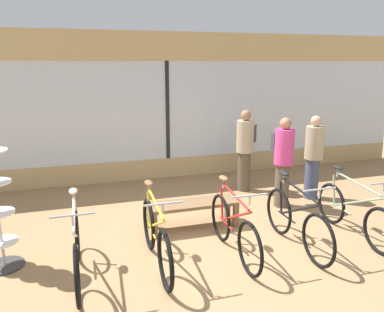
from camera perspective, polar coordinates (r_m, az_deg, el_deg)
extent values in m
plane|color=#99754C|center=(5.42, 5.53, -14.23)|extent=(24.00, 24.00, 0.00)
cube|color=tan|center=(8.60, -3.65, -1.72)|extent=(12.00, 0.08, 0.45)
cube|color=silver|center=(8.34, -3.79, 6.90)|extent=(12.00, 0.04, 2.15)
cube|color=tan|center=(8.28, -3.95, 16.39)|extent=(12.00, 0.08, 0.60)
cube|color=black|center=(8.31, -3.75, 6.88)|extent=(0.08, 0.02, 2.15)
torus|color=black|center=(5.31, -17.13, -11.28)|extent=(0.04, 0.69, 0.69)
torus|color=black|center=(4.38, -17.11, -17.02)|extent=(0.04, 0.69, 0.69)
cylinder|color=beige|center=(4.70, -17.33, -11.51)|extent=(0.03, 0.98, 0.51)
cylinder|color=beige|center=(5.18, -17.32, -9.06)|extent=(0.03, 0.11, 0.49)
cylinder|color=beige|center=(4.62, -17.58, -8.27)|extent=(0.03, 0.91, 0.10)
cylinder|color=beige|center=(5.10, -17.12, -12.39)|extent=(0.03, 0.47, 0.03)
cylinder|color=#B2B2B7|center=(5.03, -17.58, -5.98)|extent=(0.02, 0.02, 0.14)
ellipsoid|color=#B2A893|center=(5.00, -17.65, -5.12)|extent=(0.11, 0.22, 0.06)
cylinder|color=#B2B2B7|center=(4.16, -17.72, -9.37)|extent=(0.02, 0.02, 0.12)
cylinder|color=#ADADB2|center=(4.14, -17.78, -8.60)|extent=(0.46, 0.02, 0.02)
torus|color=black|center=(5.37, -6.60, -10.23)|extent=(0.05, 0.72, 0.72)
torus|color=black|center=(4.46, -4.10, -15.59)|extent=(0.05, 0.72, 0.72)
cylinder|color=gold|center=(4.77, -5.45, -10.30)|extent=(0.03, 0.98, 0.51)
cylinder|color=gold|center=(5.24, -6.59, -8.02)|extent=(0.03, 0.11, 0.49)
cylinder|color=gold|center=(4.69, -5.60, -7.09)|extent=(0.03, 0.91, 0.10)
cylinder|color=gold|center=(5.16, -6.12, -11.28)|extent=(0.03, 0.47, 0.03)
cylinder|color=#B2B2B7|center=(5.10, -6.61, -4.95)|extent=(0.02, 0.02, 0.14)
ellipsoid|color=brown|center=(5.07, -6.63, -4.10)|extent=(0.11, 0.22, 0.06)
cylinder|color=#B2B2B7|center=(4.25, -4.43, -8.03)|extent=(0.02, 0.02, 0.12)
cylinder|color=#ADADB2|center=(4.22, -4.44, -7.27)|extent=(0.46, 0.02, 0.02)
torus|color=black|center=(5.60, 4.38, -9.32)|extent=(0.04, 0.69, 0.69)
torus|color=black|center=(4.77, 8.80, -13.81)|extent=(0.04, 0.69, 0.69)
cylinder|color=red|center=(5.04, 6.65, -9.12)|extent=(0.03, 0.93, 0.51)
cylinder|color=red|center=(5.47, 4.58, -7.17)|extent=(0.03, 0.11, 0.49)
cylinder|color=red|center=(4.97, 6.60, -6.07)|extent=(0.03, 0.86, 0.10)
cylinder|color=red|center=(5.40, 5.24, -10.21)|extent=(0.03, 0.45, 0.03)
cylinder|color=#B2B2B7|center=(5.33, 4.80, -4.21)|extent=(0.02, 0.02, 0.14)
ellipsoid|color=brown|center=(5.30, 4.81, -3.39)|extent=(0.11, 0.22, 0.06)
cylinder|color=#B2B2B7|center=(4.57, 8.76, -6.70)|extent=(0.02, 0.02, 0.12)
cylinder|color=#ADADB2|center=(4.55, 8.79, -6.00)|extent=(0.46, 0.02, 0.02)
torus|color=black|center=(5.93, 13.08, -8.20)|extent=(0.05, 0.70, 0.70)
torus|color=black|center=(5.17, 18.69, -12.08)|extent=(0.05, 0.70, 0.70)
cylinder|color=black|center=(5.42, 16.07, -7.85)|extent=(0.03, 0.94, 0.51)
cylinder|color=black|center=(5.82, 13.41, -6.15)|extent=(0.03, 0.11, 0.49)
cylinder|color=black|center=(5.35, 16.10, -5.01)|extent=(0.03, 0.87, 0.10)
cylinder|color=black|center=(5.76, 14.20, -8.99)|extent=(0.03, 0.45, 0.03)
cylinder|color=#B2B2B7|center=(5.69, 13.79, -3.34)|extent=(0.02, 0.02, 0.14)
ellipsoid|color=black|center=(5.66, 13.83, -2.57)|extent=(0.11, 0.22, 0.06)
cylinder|color=#B2B2B7|center=(4.98, 18.84, -5.48)|extent=(0.02, 0.02, 0.12)
cylinder|color=#ADADB2|center=(4.96, 18.90, -4.83)|extent=(0.46, 0.02, 0.02)
torus|color=black|center=(6.55, 20.42, -6.78)|extent=(0.05, 0.66, 0.66)
torus|color=black|center=(5.80, 26.86, -10.18)|extent=(0.05, 0.66, 0.66)
cylinder|color=gray|center=(6.05, 23.89, -6.41)|extent=(0.03, 1.01, 0.51)
cylinder|color=gray|center=(6.44, 20.81, -4.89)|extent=(0.03, 0.11, 0.49)
cylinder|color=gray|center=(5.99, 23.97, -3.85)|extent=(0.03, 0.94, 0.10)
cylinder|color=gray|center=(6.37, 21.74, -7.48)|extent=(0.03, 0.49, 0.03)
cylinder|color=#B2B2B7|center=(6.32, 21.27, -2.34)|extent=(0.02, 0.02, 0.14)
ellipsoid|color=black|center=(6.30, 21.34, -1.64)|extent=(0.11, 0.22, 0.06)
cylinder|color=#B2B2B7|center=(5.63, 27.14, -4.27)|extent=(0.02, 0.02, 0.12)
cylinder|color=#ADADB2|center=(5.62, 27.20, -3.69)|extent=(0.46, 0.02, 0.02)
cylinder|color=#333333|center=(5.59, -26.62, -14.69)|extent=(0.48, 0.48, 0.03)
cylinder|color=white|center=(5.45, -27.02, -11.56)|extent=(0.40, 0.40, 0.02)
cube|color=brown|center=(5.95, 0.16, -7.28)|extent=(1.40, 0.44, 0.05)
cube|color=brown|center=(5.73, -5.74, -10.53)|extent=(0.08, 0.08, 0.37)
cube|color=brown|center=(6.09, 6.69, -9.01)|extent=(0.08, 0.08, 0.37)
cube|color=brown|center=(6.06, -6.41, -9.15)|extent=(0.08, 0.08, 0.37)
cube|color=brown|center=(6.40, 5.41, -7.82)|extent=(0.08, 0.08, 0.37)
cylinder|color=brown|center=(7.71, 7.92, -2.31)|extent=(0.37, 0.37, 0.81)
cylinder|color=tan|center=(7.54, 8.11, 2.96)|extent=(0.48, 0.48, 0.64)
sphere|color=#9E7051|center=(7.47, 8.22, 6.15)|extent=(0.21, 0.21, 0.21)
cube|color=#38383D|center=(7.76, 8.78, 3.48)|extent=(0.27, 0.27, 0.36)
cylinder|color=brown|center=(7.00, 13.54, -4.34)|extent=(0.28, 0.28, 0.80)
cylinder|color=#D13D84|center=(6.82, 13.88, 1.36)|extent=(0.36, 0.36, 0.63)
sphere|color=#9E7051|center=(6.74, 14.09, 4.83)|extent=(0.21, 0.21, 0.21)
cube|color=#38383D|center=(7.02, 13.03, 2.04)|extent=(0.25, 0.16, 0.36)
cylinder|color=#424C6B|center=(7.58, 17.76, -3.26)|extent=(0.27, 0.27, 0.78)
cylinder|color=tan|center=(7.41, 18.16, 1.93)|extent=(0.35, 0.35, 0.62)
sphere|color=tan|center=(7.33, 18.41, 5.08)|extent=(0.20, 0.20, 0.20)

